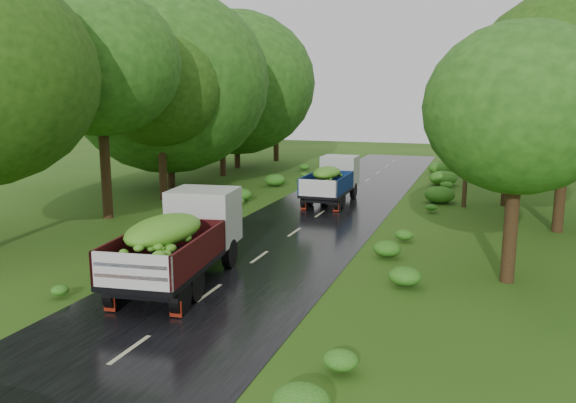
% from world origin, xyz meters
% --- Properties ---
extents(ground, '(120.00, 120.00, 0.00)m').
position_xyz_m(ground, '(0.00, 0.00, 0.00)').
color(ground, '#20490F').
rests_on(ground, ground).
extents(road, '(6.50, 80.00, 0.02)m').
position_xyz_m(road, '(0.00, 5.00, 0.01)').
color(road, black).
rests_on(road, ground).
extents(road_lines, '(0.12, 69.60, 0.00)m').
position_xyz_m(road_lines, '(0.00, 6.00, 0.02)').
color(road_lines, '#BFB78C').
rests_on(road_lines, road).
extents(truck_near, '(3.00, 6.54, 2.65)m').
position_xyz_m(truck_near, '(-1.25, 4.76, 1.50)').
color(truck_near, black).
rests_on(truck_near, ground).
extents(truck_far, '(2.08, 5.71, 2.39)m').
position_xyz_m(truck_far, '(-0.23, 19.28, 1.35)').
color(truck_far, black).
rests_on(truck_far, ground).
extents(utility_pole, '(1.45, 0.68, 8.69)m').
position_xyz_m(utility_pole, '(6.68, 20.30, 4.48)').
color(utility_pole, '#382616').
rests_on(utility_pole, ground).
extents(trees_left, '(6.35, 35.17, 9.04)m').
position_xyz_m(trees_left, '(-10.56, 21.38, 6.62)').
color(trees_left, black).
rests_on(trees_left, ground).
extents(trees_right, '(6.41, 31.06, 8.21)m').
position_xyz_m(trees_right, '(9.96, 22.09, 5.67)').
color(trees_right, black).
rests_on(trees_right, ground).
extents(shrubs, '(11.90, 44.00, 0.70)m').
position_xyz_m(shrubs, '(0.00, 14.00, 0.35)').
color(shrubs, '#1C6618').
rests_on(shrubs, ground).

